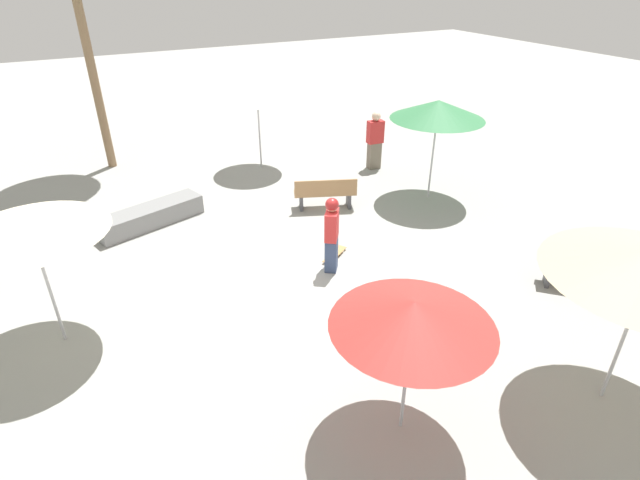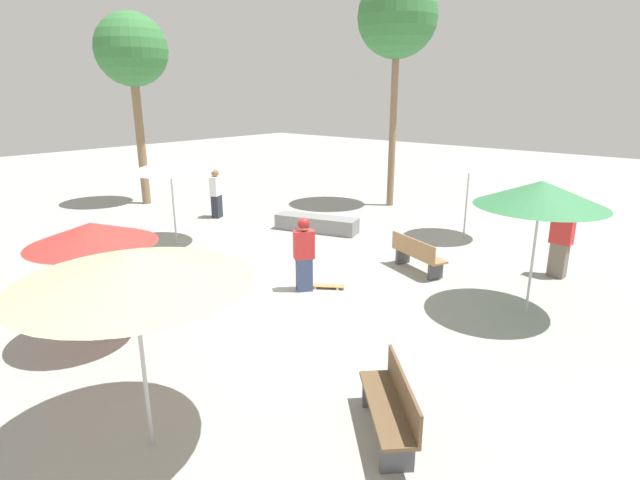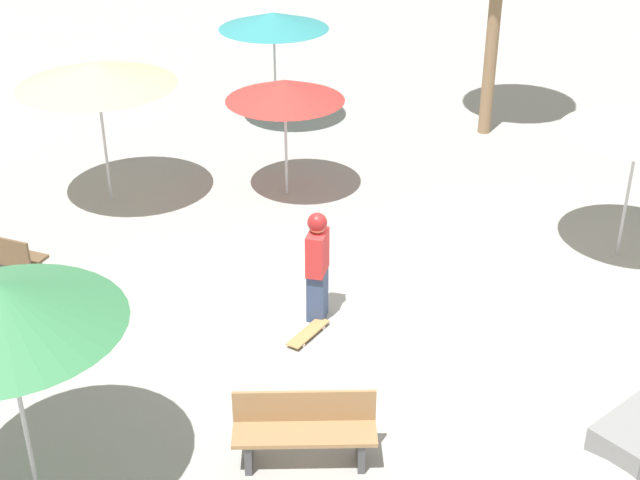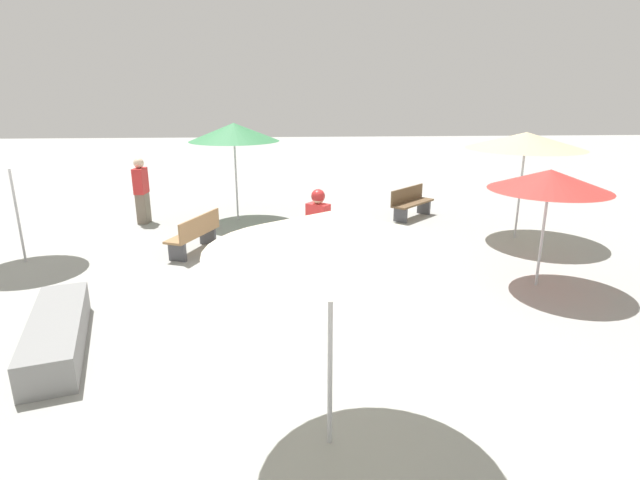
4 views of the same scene
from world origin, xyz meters
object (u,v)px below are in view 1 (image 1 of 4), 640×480
at_px(concrete_ledge, 150,216).
at_px(shade_umbrella_green, 438,110).
at_px(skater_main, 332,232).
at_px(shade_umbrella_red, 413,314).
at_px(bench_far, 584,269).
at_px(shade_umbrella_white, 257,94).
at_px(skateboard, 335,254).
at_px(bench_near, 325,193).
at_px(shade_umbrella_cream, 28,223).
at_px(bystander_far, 375,141).

bearing_deg(concrete_ledge, shade_umbrella_green, 75.47).
relative_size(skater_main, shade_umbrella_red, 0.76).
distance_m(bench_far, shade_umbrella_white, 9.73).
distance_m(skateboard, bench_near, 2.47).
distance_m(skater_main, bench_far, 5.01).
xyz_separation_m(shade_umbrella_cream, shade_umbrella_green, (-1.79, 9.25, 0.13)).
bearing_deg(bench_near, bystander_far, 56.12).
xyz_separation_m(bench_near, shade_umbrella_red, (6.64, -2.34, 1.54)).
height_order(skater_main, shade_umbrella_cream, shade_umbrella_cream).
bearing_deg(skateboard, shade_umbrella_green, -11.54).
bearing_deg(skateboard, bench_far, -74.96).
bearing_deg(shade_umbrella_green, bench_far, -0.49).
xyz_separation_m(bench_near, bystander_far, (-1.85, 2.69, 0.45)).
height_order(skater_main, bystander_far, bystander_far).
xyz_separation_m(bench_far, shade_umbrella_red, (1.13, -5.15, 1.54)).
distance_m(shade_umbrella_red, bystander_far, 9.93).
distance_m(shade_umbrella_white, shade_umbrella_green, 5.27).
relative_size(bench_near, bystander_far, 0.94).
distance_m(skateboard, shade_umbrella_red, 4.98).
height_order(bench_near, shade_umbrella_red, shade_umbrella_red).
distance_m(skater_main, bystander_far, 5.99).
xyz_separation_m(shade_umbrella_white, shade_umbrella_green, (4.14, 3.25, 0.11)).
xyz_separation_m(shade_umbrella_red, shade_umbrella_white, (-10.12, 1.94, 0.32)).
distance_m(concrete_ledge, bench_near, 4.38).
height_order(skater_main, shade_umbrella_green, shade_umbrella_green).
bearing_deg(bench_near, shade_umbrella_cream, -137.33).
bearing_deg(bystander_far, shade_umbrella_cream, 29.98).
xyz_separation_m(shade_umbrella_red, shade_umbrella_cream, (-4.19, -4.06, 0.30)).
height_order(skater_main, shade_umbrella_red, shade_umbrella_red).
xyz_separation_m(skater_main, bench_far, (2.86, 4.08, -0.46)).
bearing_deg(skateboard, bystander_far, 14.11).
distance_m(shade_umbrella_green, bystander_far, 2.93).
height_order(bench_near, bystander_far, bystander_far).
bearing_deg(skater_main, skateboard, -1.10).
bearing_deg(shade_umbrella_white, skater_main, -8.05).
xyz_separation_m(skater_main, skateboard, (-0.40, 0.31, -0.83)).
distance_m(shade_umbrella_white, bystander_far, 3.77).
distance_m(skateboard, bystander_far, 5.55).
relative_size(bench_far, shade_umbrella_white, 0.58).
relative_size(skater_main, concrete_ledge, 0.61).
xyz_separation_m(skater_main, bystander_far, (-4.49, 3.96, -0.01)).
bearing_deg(bystander_far, skater_main, 53.25).
height_order(skateboard, shade_umbrella_red, shade_umbrella_red).
bearing_deg(skateboard, concrete_ledge, 99.55).
xyz_separation_m(skateboard, bench_far, (3.26, 3.77, 0.37)).
bearing_deg(bench_far, concrete_ledge, 1.36).
height_order(skateboard, bench_far, bench_far).
bearing_deg(bystander_far, shade_umbrella_green, 98.29).
xyz_separation_m(concrete_ledge, shade_umbrella_white, (-2.31, 3.82, 2.05)).
bearing_deg(skater_main, bench_far, -88.77).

